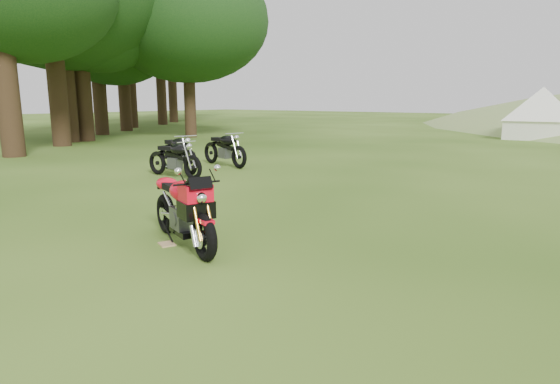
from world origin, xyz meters
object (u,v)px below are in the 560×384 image
Objects in this scene: vintage_moto_d at (174,158)px; sport_motorcycle at (182,203)px; vintage_moto_c at (224,148)px; vintage_moto_b at (177,152)px; plywood_board at (167,244)px; tent_left at (541,112)px.

sport_motorcycle is at bearing -38.57° from vintage_moto_d.
vintage_moto_c is (-4.76, 5.51, -0.04)m from sport_motorcycle.
vintage_moto_b reaches higher than vintage_moto_d.
plywood_board is (-0.19, -0.13, -0.54)m from sport_motorcycle.
sport_motorcycle reaches higher than plywood_board.
tent_left is (0.38, 21.26, 0.70)m from sport_motorcycle.
vintage_moto_c is at bearing 150.65° from sport_motorcycle.
tent_left is (0.57, 21.39, 1.24)m from plywood_board.
plywood_board is 0.12× the size of vintage_moto_d.
vintage_moto_b is at bearing 160.83° from sport_motorcycle.
sport_motorcycle is 1.01× the size of vintage_moto_d.
vintage_moto_c reaches higher than vintage_moto_d.
tent_left reaches higher than vintage_moto_d.
plywood_board is 5.43m from vintage_moto_d.
sport_motorcycle is 0.93× the size of vintage_moto_b.
vintage_moto_b reaches higher than plywood_board.
plywood_board is 0.08× the size of tent_left.
vintage_moto_c is 1.07× the size of vintage_moto_d.
vintage_moto_d is (0.62, -0.61, -0.04)m from vintage_moto_b.
plywood_board is at bearing -26.88° from vintage_moto_b.
vintage_moto_c is 2.18m from vintage_moto_d.
sport_motorcycle is 5.48m from vintage_moto_d.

